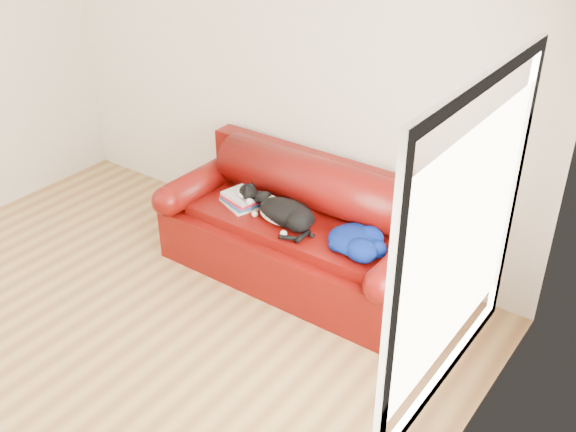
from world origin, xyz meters
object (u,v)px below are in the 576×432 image
object	(u,v)px
book_stack	(242,199)
blanket	(357,240)
sofa_base	(299,248)
cat	(285,213)

from	to	relation	value
book_stack	blanket	size ratio (longest dim) A/B	0.72
sofa_base	blanket	world-z (taller)	blanket
blanket	sofa_base	bearing A→B (deg)	169.90
sofa_base	blanket	size ratio (longest dim) A/B	4.20
blanket	cat	bearing A→B (deg)	-177.40
book_stack	cat	world-z (taller)	cat
book_stack	cat	distance (m)	0.44
cat	blanket	size ratio (longest dim) A/B	1.26
sofa_base	book_stack	distance (m)	0.58
blanket	book_stack	bearing A→B (deg)	179.43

